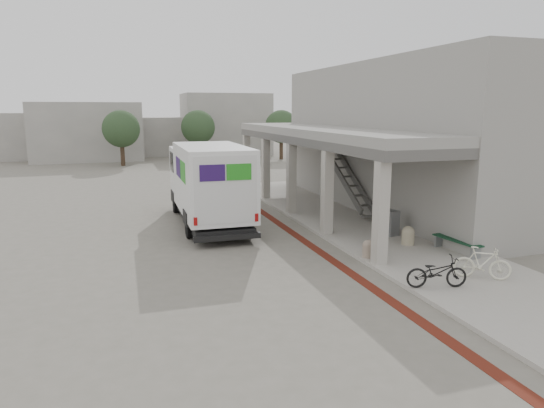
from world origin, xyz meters
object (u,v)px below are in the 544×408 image
object	(u,v)px
fedex_truck	(208,182)
bench	(457,243)
bicycle_black	(437,272)
bicycle_cream	(482,263)
utility_cabinet	(390,223)

from	to	relation	value
fedex_truck	bench	distance (m)	10.20
bicycle_black	bicycle_cream	size ratio (longest dim) A/B	1.06
utility_cabinet	bicycle_cream	bearing A→B (deg)	-103.20
bench	bicycle_cream	world-z (taller)	bicycle_cream
utility_cabinet	bicycle_cream	xyz separation A→B (m)	(-0.14, -5.11, -0.02)
bicycle_black	bicycle_cream	xyz separation A→B (m)	(1.66, 0.19, 0.03)
utility_cabinet	bicycle_cream	distance (m)	5.11
utility_cabinet	bicycle_cream	size ratio (longest dim) A/B	0.62
utility_cabinet	bicycle_cream	world-z (taller)	utility_cabinet
fedex_truck	bicycle_black	distance (m)	10.79
fedex_truck	bicycle_black	bearing A→B (deg)	-65.12
fedex_truck	bicycle_black	size ratio (longest dim) A/B	4.89
bicycle_cream	bicycle_black	bearing A→B (deg)	132.25
fedex_truck	bicycle_black	xyz separation A→B (m)	(4.37, -9.78, -1.27)
fedex_truck	bicycle_cream	bearing A→B (deg)	-57.02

